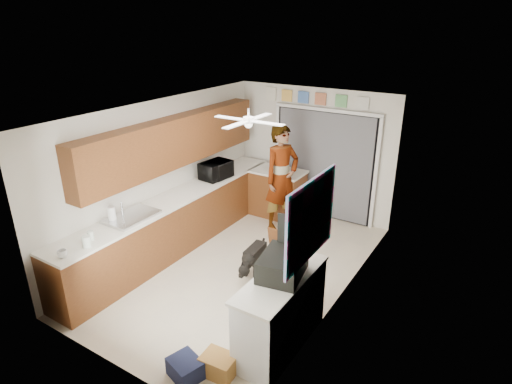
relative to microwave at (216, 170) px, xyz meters
The scene contains 41 objects.
floor 1.95m from the microwave, 39.13° to the right, with size 5.00×5.00×0.00m, color #C1B39C.
ceiling 2.14m from the microwave, 39.13° to the right, with size 5.00×5.00×0.00m, color white.
wall_back 1.95m from the microwave, 49.78° to the left, with size 3.20×3.20×0.00m, color silver.
wall_front 3.74m from the microwave, 70.41° to the right, with size 3.20×3.20×0.00m, color silver.
wall_left 1.09m from the microwave, 108.84° to the right, with size 5.00×5.00×0.00m, color silver.
wall_right 3.03m from the microwave, 19.66° to the right, with size 5.00×5.00×0.00m, color silver.
left_base_cabinets 1.21m from the microwave, 92.68° to the right, with size 0.60×4.80×0.90m, color brown.
left_countertop 1.04m from the microwave, 92.12° to the right, with size 0.62×4.80×0.04m, color white.
upper_cabinets 1.09m from the microwave, 102.90° to the right, with size 0.32×4.00×0.80m, color brown.
sink_basin 2.02m from the microwave, 91.07° to the right, with size 0.50×0.76×0.06m, color silver.
faucet 2.03m from the microwave, 96.43° to the right, with size 0.03×0.03×0.22m, color silver.
peninsula_base 1.40m from the microwave, 52.51° to the left, with size 1.00×0.60×0.90m, color brown.
peninsula_top 1.25m from the microwave, 52.51° to the left, with size 1.04×0.64×0.04m, color white.
back_opening_recess 2.09m from the microwave, 44.00° to the left, with size 2.00×0.06×2.10m, color black.
curtain_panel 2.06m from the microwave, 43.20° to the left, with size 1.90×0.03×2.05m, color slate.
door_trim_left 1.50m from the microwave, 71.25° to the left, with size 0.06×0.04×2.10m, color white.
door_trim_right 2.90m from the microwave, 29.40° to the left, with size 0.06×0.04×2.10m, color white.
door_trim_head 2.31m from the microwave, 43.41° to the left, with size 2.10×0.04×0.06m, color white.
header_frame_0 1.99m from the microwave, 65.79° to the left, with size 0.22×0.02×0.22m, color #F1B850.
header_frame_1 2.13m from the microwave, 55.36° to the left, with size 0.22×0.02×0.22m, color #4974C3.
header_frame_2 2.32m from the microwave, 47.02° to the left, with size 0.22×0.02×0.22m, color #BF6A47.
header_frame_3 2.57m from the microwave, 39.63° to the left, with size 0.22×0.02×0.22m, color #62AC66.
header_frame_4 2.86m from the microwave, 33.99° to the left, with size 0.22×0.02×0.22m, color silver.
route66_sign 1.91m from the microwave, 78.23° to the left, with size 0.22×0.02×0.26m, color silver.
right_counter_base 3.48m from the microwave, 40.45° to the right, with size 0.50×1.40×0.90m, color white.
right_counter_top 3.42m from the microwave, 40.56° to the right, with size 0.54×1.44×0.04m, color white.
abstract_painting 3.52m from the microwave, 35.48° to the right, with size 0.03×1.15×0.95m, color #E253B6.
ceiling_fan 1.93m from the microwave, 33.18° to the right, with size 1.14×1.14×0.24m, color white.
microwave is the anchor object (origin of this frame).
cup 3.26m from the microwave, 88.36° to the right, with size 0.12×0.12×0.10m, color white.
jar_a 2.93m from the microwave, 87.50° to the right, with size 0.11×0.11×0.15m, color silver.
jar_b 2.78m from the microwave, 89.68° to the right, with size 0.08×0.08×0.13m, color silver.
paper_towel_roll 2.27m from the microwave, 94.10° to the right, with size 0.11×0.11×0.24m, color white.
suitcase 3.36m from the microwave, 40.06° to the right, with size 0.46×0.61×0.26m, color black.
suitcase_rim 3.36m from the microwave, 40.06° to the right, with size 0.44×0.58×0.02m, color yellow.
suitcase_lid 3.19m from the microwave, 36.06° to the right, with size 0.42×0.03×0.50m, color black.
cardboard_box 3.87m from the microwave, 53.02° to the right, with size 0.38×0.28×0.24m, color olive.
navy_crate 3.90m from the microwave, 58.56° to the right, with size 0.36×0.30×0.22m, color #141934.
cabinet_door_panel 1.85m from the microwave, 16.10° to the right, with size 0.36×0.03×0.54m, color brown.
man 1.21m from the microwave, 26.14° to the left, with size 0.72×0.48×1.98m, color white.
dog 2.01m from the microwave, 34.73° to the right, with size 0.27×0.64×0.50m, color black.
Camera 1 is at (3.29, -4.85, 3.67)m, focal length 30.00 mm.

